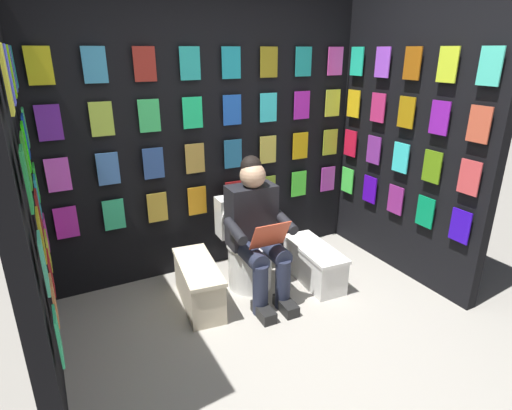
{
  "coord_description": "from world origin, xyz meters",
  "views": [
    {
      "loc": [
        1.36,
        1.73,
        1.98
      ],
      "look_at": [
        -0.04,
        -0.94,
        0.85
      ],
      "focal_mm": 29.19,
      "sensor_mm": 36.0,
      "label": 1
    }
  ],
  "objects": [
    {
      "name": "display_wall_back",
      "position": [
        0.0,
        -1.75,
        1.21
      ],
      "size": [
        3.04,
        0.14,
        2.43
      ],
      "color": "black",
      "rests_on": "ground"
    },
    {
      "name": "display_wall_left",
      "position": [
        -1.52,
        -0.85,
        1.21
      ],
      "size": [
        0.14,
        1.7,
        2.43
      ],
      "color": "black",
      "rests_on": "ground"
    },
    {
      "name": "toilet",
      "position": [
        -0.1,
        -1.24,
        0.33
      ],
      "size": [
        0.41,
        0.56,
        0.77
      ],
      "rotation": [
        0.0,
        0.0,
        -0.04
      ],
      "color": "white",
      "rests_on": "ground"
    },
    {
      "name": "display_wall_right",
      "position": [
        1.52,
        -0.85,
        1.21
      ],
      "size": [
        0.14,
        1.7,
        2.43
      ],
      "color": "black",
      "rests_on": "ground"
    },
    {
      "name": "ground_plane",
      "position": [
        0.0,
        0.0,
        0.0
      ],
      "size": [
        30.0,
        30.0,
        0.0
      ],
      "primitive_type": "plane",
      "color": "#9E998E"
    },
    {
      "name": "comic_longbox_near",
      "position": [
        -0.65,
        -0.97,
        0.17
      ],
      "size": [
        0.33,
        0.72,
        0.33
      ],
      "rotation": [
        0.0,
        0.0,
        -0.07
      ],
      "color": "white",
      "rests_on": "ground"
    },
    {
      "name": "comic_longbox_far",
      "position": [
        0.41,
        -1.1,
        0.19
      ],
      "size": [
        0.36,
        0.75,
        0.37
      ],
      "rotation": [
        0.0,
        0.0,
        -0.12
      ],
      "color": "beige",
      "rests_on": "ground"
    },
    {
      "name": "person_reading",
      "position": [
        -0.09,
        -1.01,
        0.6
      ],
      "size": [
        0.54,
        0.69,
        1.19
      ],
      "rotation": [
        0.0,
        0.0,
        -0.04
      ],
      "color": "black",
      "rests_on": "ground"
    }
  ]
}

